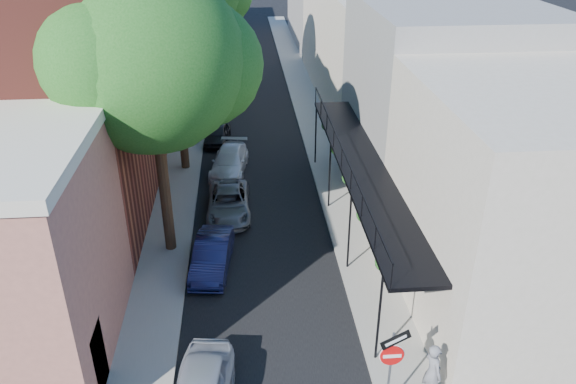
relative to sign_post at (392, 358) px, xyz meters
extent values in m
cube|color=black|center=(-3.16, 29.03, -2.03)|extent=(6.00, 64.00, 0.01)
cube|color=gray|center=(-7.16, 29.03, -1.98)|extent=(2.00, 64.00, 0.12)
cube|color=gray|center=(0.84, 29.03, -1.98)|extent=(2.00, 64.00, 0.12)
cube|color=beige|center=(-8.21, 1.53, -0.84)|extent=(0.10, 1.20, 2.20)
cube|color=maroon|center=(-13.16, 13.03, 3.96)|extent=(10.00, 12.00, 12.00)
cube|color=gray|center=(-8.18, 13.03, 5.96)|extent=(0.06, 7.00, 4.00)
cube|color=gray|center=(-12.16, 25.03, 2.46)|extent=(8.00, 12.00, 9.00)
cube|color=beige|center=(-12.16, 39.03, 2.96)|extent=(8.00, 16.00, 10.00)
cube|color=beige|center=(5.84, 4.53, 1.96)|extent=(8.00, 9.00, 8.00)
cube|color=gray|center=(5.84, 14.03, 2.46)|extent=(8.00, 10.00, 9.00)
cube|color=beige|center=(5.84, 29.03, 1.96)|extent=(8.00, 20.00, 8.00)
cube|color=black|center=(1.04, 9.03, 1.46)|extent=(2.00, 16.00, 0.15)
cube|color=black|center=(0.09, 9.03, 2.34)|extent=(0.05, 16.00, 0.05)
cylinder|color=black|center=(0.14, 2.03, -0.23)|extent=(0.08, 0.08, 3.40)
cylinder|color=black|center=(0.14, 17.03, -0.23)|extent=(0.08, 0.08, 3.40)
sphere|color=#1A4F16|center=(0.44, 3.03, 1.01)|extent=(0.60, 0.60, 0.60)
sphere|color=#1A4F16|center=(0.44, 9.03, 1.01)|extent=(0.60, 0.60, 0.60)
sphere|color=#1A4F16|center=(0.44, 15.03, 1.01)|extent=(0.60, 0.60, 0.60)
cylinder|color=#595B60|center=(-0.01, 0.03, -0.59)|extent=(0.07, 0.07, 2.90)
cylinder|color=red|center=(-0.01, -0.01, 0.11)|extent=(0.66, 0.04, 0.66)
cube|color=white|center=(-0.01, -0.04, 0.11)|extent=(0.50, 0.02, 0.10)
cylinder|color=white|center=(-0.01, 0.01, 0.11)|extent=(0.70, 0.02, 0.70)
cube|color=black|center=(0.04, -0.02, 0.66)|extent=(0.89, 0.15, 0.58)
cube|color=white|center=(0.04, -0.05, 0.66)|extent=(0.60, 0.10, 0.31)
cylinder|color=black|center=(-6.96, 9.03, 1.46)|extent=(0.44, 0.44, 7.00)
sphere|color=#1A4F16|center=(-6.96, 9.03, 5.98)|extent=(6.80, 6.80, 6.80)
sphere|color=#1A4F16|center=(-5.26, 10.05, 5.48)|extent=(4.76, 4.76, 4.76)
cylinder|color=black|center=(-6.96, 17.03, 1.11)|extent=(0.44, 0.44, 6.30)
sphere|color=#1A4F16|center=(-6.96, 17.03, 5.16)|extent=(6.00, 6.00, 6.00)
sphere|color=#1A4F16|center=(-5.46, 17.93, 4.66)|extent=(4.20, 4.20, 4.20)
cylinder|color=black|center=(-6.96, 26.03, 1.64)|extent=(0.44, 0.44, 7.35)
imported|color=#13163D|center=(-5.17, 7.52, -1.41)|extent=(1.74, 3.94, 1.26)
imported|color=slate|center=(-4.56, 11.85, -1.45)|extent=(1.96, 4.24, 1.18)
imported|color=silver|center=(-4.56, 16.41, -1.41)|extent=(2.32, 4.48, 1.24)
imported|color=black|center=(-5.32, 20.65, -1.48)|extent=(1.74, 3.44, 1.12)
imported|color=slate|center=(-5.76, 27.40, -1.41)|extent=(1.63, 3.92, 1.26)
imported|color=slate|center=(1.34, 0.31, -0.94)|extent=(0.62, 0.80, 1.96)
camera|label=1|loc=(-3.76, -11.06, 10.98)|focal=35.00mm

